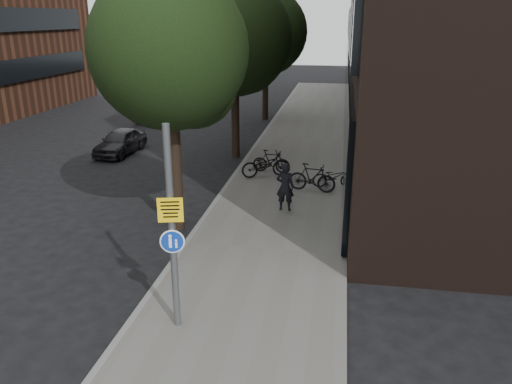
% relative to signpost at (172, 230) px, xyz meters
% --- Properties ---
extents(ground, '(120.00, 120.00, 0.00)m').
position_rel_signpost_xyz_m(ground, '(0.98, 0.55, -2.26)').
color(ground, black).
rests_on(ground, ground).
extents(sidewalk, '(4.50, 60.00, 0.12)m').
position_rel_signpost_xyz_m(sidewalk, '(1.23, 10.55, -2.20)').
color(sidewalk, '#605E59').
rests_on(sidewalk, ground).
extents(curb_edge, '(0.15, 60.00, 0.13)m').
position_rel_signpost_xyz_m(curb_edge, '(-1.02, 10.55, -2.19)').
color(curb_edge, slate).
rests_on(curb_edge, ground).
extents(street_tree_near, '(4.40, 4.40, 7.50)m').
position_rel_signpost_xyz_m(street_tree_near, '(-1.55, 5.20, 2.85)').
color(street_tree_near, black).
rests_on(street_tree_near, ground).
extents(street_tree_mid, '(5.00, 5.00, 7.80)m').
position_rel_signpost_xyz_m(street_tree_mid, '(-1.55, 13.70, 2.86)').
color(street_tree_mid, black).
rests_on(street_tree_mid, ground).
extents(street_tree_far, '(5.00, 5.00, 7.80)m').
position_rel_signpost_xyz_m(street_tree_far, '(-1.55, 22.70, 2.86)').
color(street_tree_far, black).
rests_on(street_tree_far, ground).
extents(signpost, '(0.48, 0.14, 4.23)m').
position_rel_signpost_xyz_m(signpost, '(0.00, 0.00, 0.00)').
color(signpost, '#595B5E').
rests_on(signpost, sidewalk).
extents(pedestrian, '(0.60, 0.41, 1.61)m').
position_rel_signpost_xyz_m(pedestrian, '(1.45, 6.84, -1.33)').
color(pedestrian, black).
rests_on(pedestrian, sidewalk).
extents(parked_bike_facade_near, '(1.64, 0.80, 0.83)m').
position_rel_signpost_xyz_m(parked_bike_facade_near, '(2.98, 9.48, -1.72)').
color(parked_bike_facade_near, black).
rests_on(parked_bike_facade_near, sidewalk).
extents(parked_bike_facade_far, '(1.79, 0.78, 1.04)m').
position_rel_signpost_xyz_m(parked_bike_facade_far, '(2.20, 8.88, -1.61)').
color(parked_bike_facade_far, black).
rests_on(parked_bike_facade_far, sidewalk).
extents(parked_bike_curb_near, '(2.02, 1.41, 1.01)m').
position_rel_signpost_xyz_m(parked_bike_curb_near, '(0.25, 10.33, -1.63)').
color(parked_bike_curb_near, black).
rests_on(parked_bike_curb_near, sidewalk).
extents(parked_bike_curb_far, '(1.59, 0.57, 0.94)m').
position_rel_signpost_xyz_m(parked_bike_curb_far, '(0.41, 10.95, -1.67)').
color(parked_bike_curb_far, black).
rests_on(parked_bike_curb_far, sidewalk).
extents(parked_car_near, '(1.60, 3.54, 1.18)m').
position_rel_signpost_xyz_m(parked_car_near, '(-7.11, 13.12, -1.67)').
color(parked_car_near, black).
rests_on(parked_car_near, ground).
extents(parked_car_mid, '(1.22, 3.32, 1.08)m').
position_rel_signpost_xyz_m(parked_car_mid, '(-8.65, 21.08, -1.71)').
color(parked_car_mid, '#4E161A').
rests_on(parked_car_mid, ground).
extents(parked_car_far, '(2.10, 4.60, 1.30)m').
position_rel_signpost_xyz_m(parked_car_far, '(-8.56, 28.89, -1.60)').
color(parked_car_far, black).
rests_on(parked_car_far, ground).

